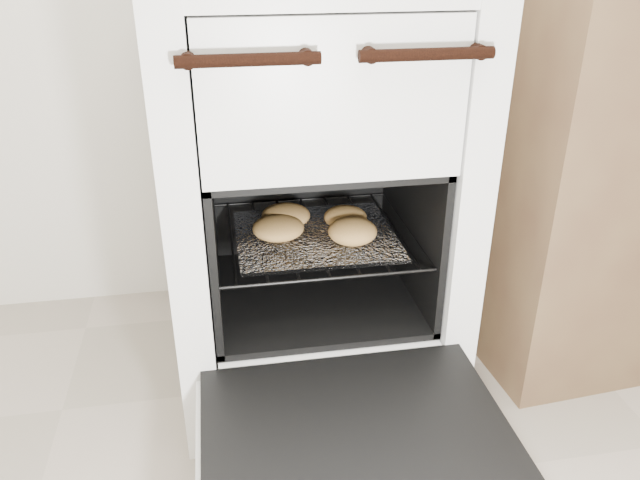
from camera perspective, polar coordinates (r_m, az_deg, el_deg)
The scene contains 5 objects.
stove at distance 1.47m, azimuth -1.03°, elevation 4.44°, with size 0.63×0.70×0.96m.
oven_door at distance 1.17m, azimuth 3.33°, elevation -17.54°, with size 0.56×0.44×0.04m.
oven_rack at distance 1.43m, azimuth -0.57°, elevation 0.54°, with size 0.46×0.44×0.01m.
foil_sheet at distance 1.41m, azimuth -0.44°, elevation 0.41°, with size 0.36×0.31×0.01m, color white.
baked_rolls at distance 1.41m, azimuth -0.63°, elevation 1.55°, with size 0.29×0.25×0.05m.
Camera 1 is at (-0.26, -0.19, 1.02)m, focal length 35.00 mm.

